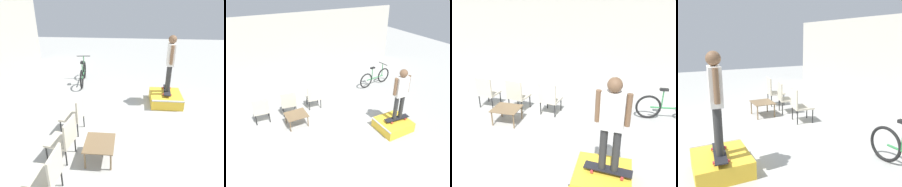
{
  "view_description": "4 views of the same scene",
  "coord_description": "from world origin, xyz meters",
  "views": [
    {
      "loc": [
        -4.67,
        0.45,
        3.25
      ],
      "look_at": [
        0.27,
        0.87,
        0.91
      ],
      "focal_mm": 35.0,
      "sensor_mm": 36.0,
      "label": 1
    },
    {
      "loc": [
        -2.74,
        -4.94,
        4.53
      ],
      "look_at": [
        0.4,
        0.81,
        0.92
      ],
      "focal_mm": 35.0,
      "sensor_mm": 36.0,
      "label": 2
    },
    {
      "loc": [
        1.85,
        -4.34,
        3.35
      ],
      "look_at": [
        0.47,
        1.09,
        0.97
      ],
      "focal_mm": 40.0,
      "sensor_mm": 36.0,
      "label": 3
    },
    {
      "loc": [
        5.74,
        -1.35,
        2.33
      ],
      "look_at": [
        0.28,
        1.27,
        0.94
      ],
      "focal_mm": 40.0,
      "sensor_mm": 36.0,
      "label": 4
    }
  ],
  "objects": [
    {
      "name": "coffee_table",
      "position": [
        -1.08,
        1.01,
        0.37
      ],
      "size": [
        0.71,
        0.62,
        0.42
      ],
      "color": "brown",
      "rests_on": "ground_plane"
    },
    {
      "name": "person_skater",
      "position": [
        1.73,
        -0.75,
        1.42
      ],
      "size": [
        0.57,
        0.24,
        1.7
      ],
      "rotation": [
        0.0,
        0.0,
        -0.07
      ],
      "color": "#2D2D2D",
      "rests_on": "skateboard_on_ramp"
    },
    {
      "name": "ground_plane",
      "position": [
        0.0,
        0.0,
        0.0
      ],
      "size": [
        24.0,
        24.0,
        0.0
      ],
      "primitive_type": "plane",
      "color": "#A8A8A3"
    },
    {
      "name": "patio_chair_center",
      "position": [
        -1.09,
        1.74,
        0.52
      ],
      "size": [
        0.6,
        0.6,
        0.96
      ],
      "rotation": [
        0.0,
        0.0,
        2.96
      ],
      "color": "black",
      "rests_on": "ground_plane"
    },
    {
      "name": "patio_chair_left",
      "position": [
        -2.05,
        1.74,
        0.52
      ],
      "size": [
        0.56,
        0.56,
        0.96
      ],
      "rotation": [
        0.0,
        0.0,
        3.06
      ],
      "color": "black",
      "rests_on": "ground_plane"
    },
    {
      "name": "skate_ramp_box",
      "position": [
        1.63,
        -0.71,
        0.16
      ],
      "size": [
        1.05,
        0.95,
        0.35
      ],
      "color": "gold",
      "rests_on": "ground_plane"
    },
    {
      "name": "bicycle",
      "position": [
        3.11,
        2.22,
        0.37
      ],
      "size": [
        1.75,
        0.52,
        0.96
      ],
      "rotation": [
        0.0,
        0.0,
        0.11
      ],
      "color": "black",
      "rests_on": "ground_plane"
    },
    {
      "name": "skateboard_on_ramp",
      "position": [
        1.73,
        -0.75,
        0.41
      ],
      "size": [
        0.86,
        0.31,
        0.07
      ],
      "rotation": [
        0.0,
        0.0,
        -0.1
      ],
      "color": "black",
      "rests_on": "skate_ramp_box"
    },
    {
      "name": "patio_chair_right",
      "position": [
        -0.12,
        1.74,
        0.52
      ],
      "size": [
        0.59,
        0.59,
        0.96
      ],
      "rotation": [
        0.0,
        0.0,
        3.0
      ],
      "color": "black",
      "rests_on": "ground_plane"
    }
  ]
}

